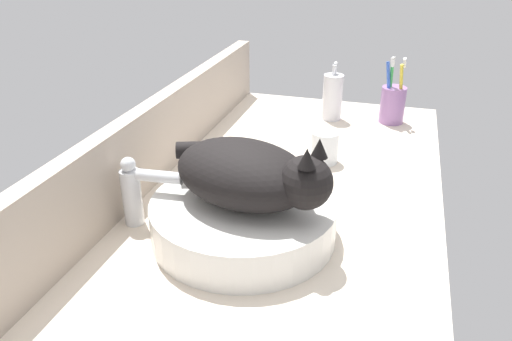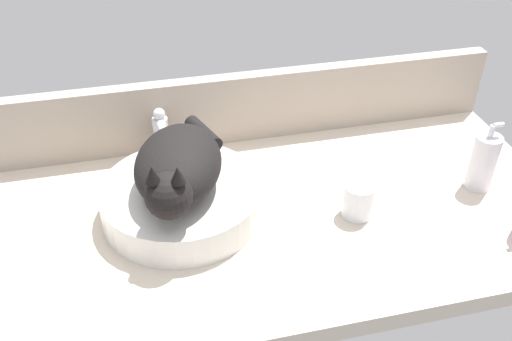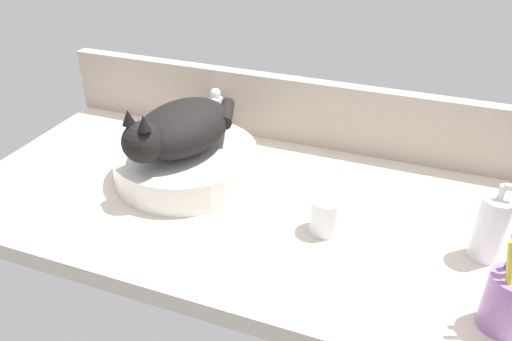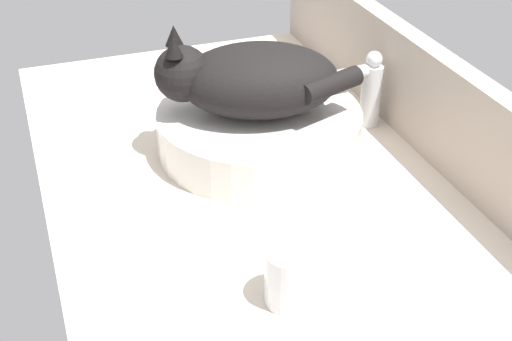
{
  "view_description": "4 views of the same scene",
  "coord_description": "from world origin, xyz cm",
  "px_view_note": "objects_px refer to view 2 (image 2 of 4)",
  "views": [
    {
      "loc": [
        -89.81,
        -20.09,
        50.89
      ],
      "look_at": [
        -7.01,
        4.56,
        7.99
      ],
      "focal_mm": 35.0,
      "sensor_mm": 36.0,
      "label": 1
    },
    {
      "loc": [
        -23.83,
        -88.64,
        77.33
      ],
      "look_at": [
        -2.16,
        2.68,
        9.19
      ],
      "focal_mm": 40.0,
      "sensor_mm": 36.0,
      "label": 2
    },
    {
      "loc": [
        32.66,
        -83.52,
        62.4
      ],
      "look_at": [
        1.4,
        -0.69,
        8.02
      ],
      "focal_mm": 35.0,
      "sensor_mm": 36.0,
      "label": 3
    },
    {
      "loc": [
        77.61,
        -30.85,
        60.2
      ],
      "look_at": [
        -0.95,
        -2.76,
        7.15
      ],
      "focal_mm": 50.0,
      "sensor_mm": 36.0,
      "label": 4
    }
  ],
  "objects_px": {
    "sink_basin": "(182,200)",
    "faucet": "(162,135)",
    "cat": "(178,167)",
    "water_glass": "(358,201)",
    "soap_dispenser": "(483,162)"
  },
  "relations": [
    {
      "from": "cat",
      "to": "faucet",
      "type": "xyz_separation_m",
      "value": [
        -0.01,
        0.21,
        -0.06
      ]
    },
    {
      "from": "sink_basin",
      "to": "faucet",
      "type": "height_order",
      "value": "faucet"
    },
    {
      "from": "soap_dispenser",
      "to": "water_glass",
      "type": "xyz_separation_m",
      "value": [
        -0.29,
        -0.03,
        -0.03
      ]
    },
    {
      "from": "water_glass",
      "to": "soap_dispenser",
      "type": "bearing_deg",
      "value": 5.47
    },
    {
      "from": "cat",
      "to": "water_glass",
      "type": "distance_m",
      "value": 0.37
    },
    {
      "from": "faucet",
      "to": "water_glass",
      "type": "height_order",
      "value": "faucet"
    },
    {
      "from": "cat",
      "to": "soap_dispenser",
      "type": "relative_size",
      "value": 1.9
    },
    {
      "from": "cat",
      "to": "water_glass",
      "type": "bearing_deg",
      "value": -11.6
    },
    {
      "from": "faucet",
      "to": "water_glass",
      "type": "relative_size",
      "value": 1.8
    },
    {
      "from": "water_glass",
      "to": "faucet",
      "type": "bearing_deg",
      "value": 142.33
    },
    {
      "from": "cat",
      "to": "faucet",
      "type": "height_order",
      "value": "cat"
    },
    {
      "from": "sink_basin",
      "to": "cat",
      "type": "xyz_separation_m",
      "value": [
        -0.0,
        -0.01,
        0.09
      ]
    },
    {
      "from": "cat",
      "to": "water_glass",
      "type": "xyz_separation_m",
      "value": [
        0.36,
        -0.07,
        -0.09
      ]
    },
    {
      "from": "sink_basin",
      "to": "water_glass",
      "type": "relative_size",
      "value": 4.39
    },
    {
      "from": "sink_basin",
      "to": "soap_dispenser",
      "type": "bearing_deg",
      "value": -5.13
    }
  ]
}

